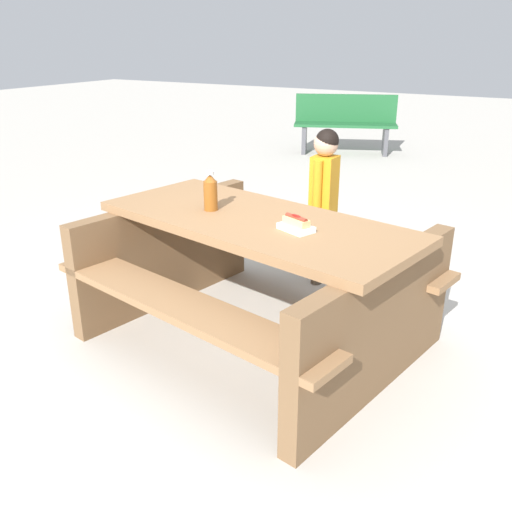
{
  "coord_description": "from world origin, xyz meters",
  "views": [
    {
      "loc": [
        1.42,
        -2.52,
        1.68
      ],
      "look_at": [
        0.0,
        0.0,
        0.52
      ],
      "focal_mm": 39.02,
      "sensor_mm": 36.0,
      "label": 1
    }
  ],
  "objects_px": {
    "soda_bottle": "(211,192)",
    "park_bench_near": "(345,123)",
    "hotdog_tray": "(296,225)",
    "child_in_coat": "(324,187)",
    "picnic_table": "(256,269)"
  },
  "relations": [
    {
      "from": "soda_bottle",
      "to": "park_bench_near",
      "type": "bearing_deg",
      "value": 103.05
    },
    {
      "from": "picnic_table",
      "to": "hotdog_tray",
      "type": "xyz_separation_m",
      "value": [
        0.28,
        -0.09,
        0.34
      ]
    },
    {
      "from": "picnic_table",
      "to": "park_bench_near",
      "type": "relative_size",
      "value": 1.33
    },
    {
      "from": "picnic_table",
      "to": "child_in_coat",
      "type": "distance_m",
      "value": 0.99
    },
    {
      "from": "soda_bottle",
      "to": "child_in_coat",
      "type": "distance_m",
      "value": 1.0
    },
    {
      "from": "soda_bottle",
      "to": "hotdog_tray",
      "type": "distance_m",
      "value": 0.59
    },
    {
      "from": "hotdog_tray",
      "to": "picnic_table",
      "type": "bearing_deg",
      "value": 162.93
    },
    {
      "from": "soda_bottle",
      "to": "park_bench_near",
      "type": "xyz_separation_m",
      "value": [
        -1.27,
        5.49,
        -0.4
      ]
    },
    {
      "from": "park_bench_near",
      "to": "hotdog_tray",
      "type": "bearing_deg",
      "value": -71.68
    },
    {
      "from": "hotdog_tray",
      "to": "child_in_coat",
      "type": "distance_m",
      "value": 1.08
    },
    {
      "from": "child_in_coat",
      "to": "picnic_table",
      "type": "bearing_deg",
      "value": -89.81
    },
    {
      "from": "picnic_table",
      "to": "soda_bottle",
      "type": "xyz_separation_m",
      "value": [
        -0.29,
        0.0,
        0.41
      ]
    },
    {
      "from": "hotdog_tray",
      "to": "park_bench_near",
      "type": "relative_size",
      "value": 0.13
    },
    {
      "from": "child_in_coat",
      "to": "park_bench_near",
      "type": "height_order",
      "value": "child_in_coat"
    },
    {
      "from": "picnic_table",
      "to": "hotdog_tray",
      "type": "bearing_deg",
      "value": -17.07
    }
  ]
}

